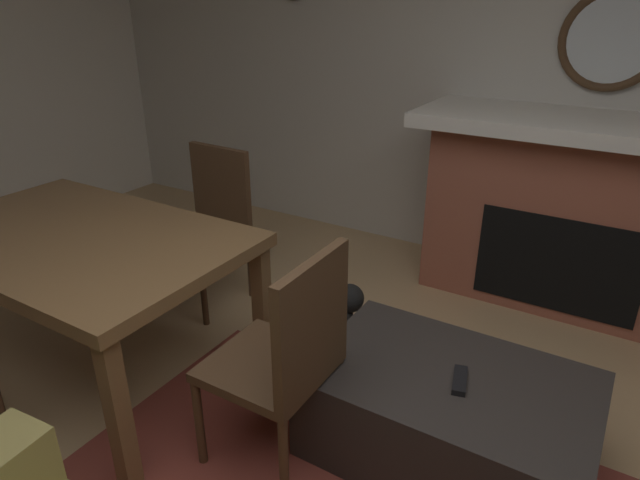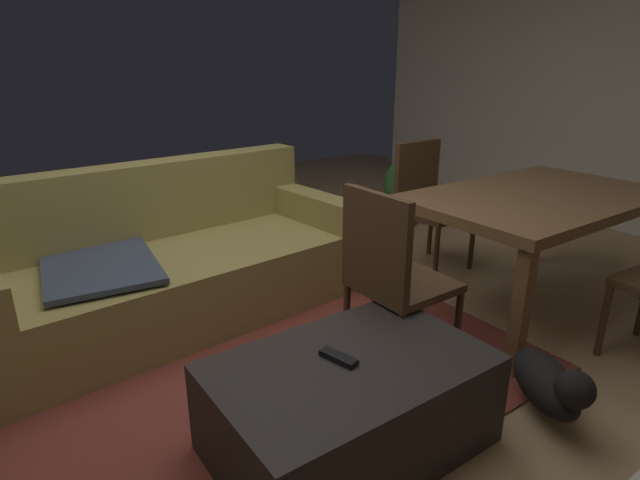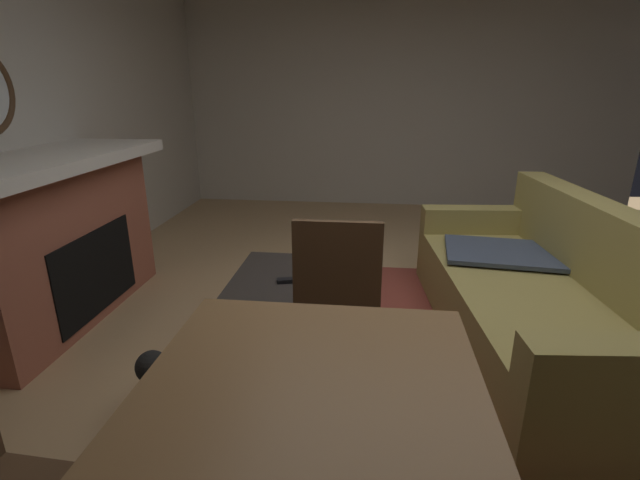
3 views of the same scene
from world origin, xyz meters
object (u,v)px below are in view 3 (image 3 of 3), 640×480
object	(u,v)px
ottoman_coffee_table	(285,313)
tv_remote	(290,280)
couch	(540,299)
small_dog	(176,398)
dining_chair_west	(335,308)
fireplace	(51,239)

from	to	relation	value
ottoman_coffee_table	tv_remote	xyz separation A→B (m)	(-0.04, 0.03, 0.21)
couch	ottoman_coffee_table	bearing A→B (deg)	-84.39
ottoman_coffee_table	small_dog	size ratio (longest dim) A/B	2.10
ottoman_coffee_table	tv_remote	world-z (taller)	tv_remote
ottoman_coffee_table	small_dog	xyz separation A→B (m)	(0.82, -0.36, -0.03)
dining_chair_west	fireplace	bearing A→B (deg)	-109.32
ottoman_coffee_table	tv_remote	bearing A→B (deg)	139.80
fireplace	couch	xyz separation A→B (m)	(0.01, 3.15, -0.26)
dining_chair_west	small_dog	bearing A→B (deg)	-67.53
small_dog	dining_chair_west	bearing A→B (deg)	112.47
fireplace	dining_chair_west	distance (m)	2.07
fireplace	dining_chair_west	world-z (taller)	fireplace
fireplace	small_dog	size ratio (longest dim) A/B	3.61
fireplace	dining_chair_west	xyz separation A→B (m)	(0.68, 1.95, -0.05)
small_dog	ottoman_coffee_table	bearing A→B (deg)	156.33
dining_chair_west	small_dog	size ratio (longest dim) A/B	1.83
fireplace	tv_remote	xyz separation A→B (m)	(0.12, 1.63, -0.16)
couch	ottoman_coffee_table	xyz separation A→B (m)	(0.15, -1.55, -0.11)
dining_chair_west	small_dog	distance (m)	0.85
tv_remote	dining_chair_west	xyz separation A→B (m)	(0.56, 0.32, 0.11)
tv_remote	small_dog	bearing A→B (deg)	-38.81
tv_remote	dining_chair_west	world-z (taller)	dining_chair_west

